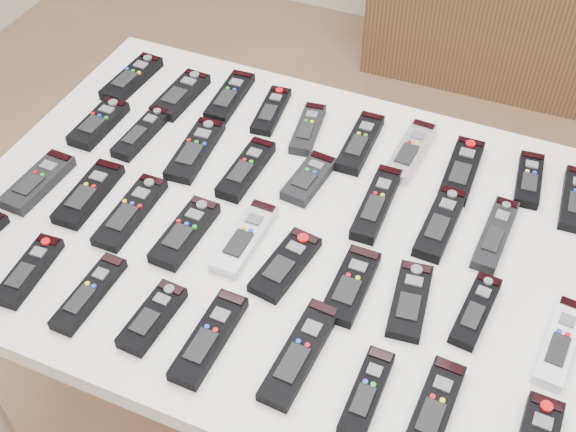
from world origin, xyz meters
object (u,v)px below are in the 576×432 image
at_px(remote_15, 377,203).
at_px(remote_27, 560,342).
at_px(remote_24, 351,285).
at_px(remote_33, 300,353).
at_px(remote_8, 529,180).
at_px(remote_10, 99,123).
at_px(remote_3, 271,111).
at_px(remote_20, 131,212).
at_px(remote_35, 434,408).
at_px(remote_26, 476,310).
at_px(remote_1, 181,95).
at_px(remote_32, 209,338).
at_px(remote_18, 38,182).
at_px(remote_11, 142,133).
at_px(remote_23, 286,265).
at_px(remote_5, 360,143).
at_px(remote_21, 185,233).
at_px(remote_30, 89,293).
at_px(table, 288,244).
at_px(remote_6, 410,151).
at_px(remote_17, 495,234).
at_px(remote_16, 440,223).
at_px(remote_31, 152,317).
at_px(remote_0, 132,78).
at_px(remote_14, 309,178).
at_px(remote_29, 29,271).
at_px(remote_34, 367,392).
at_px(remote_25, 410,300).
at_px(remote_12, 195,150).
at_px(remote_7, 462,170).
at_px(remote_13, 246,169).
at_px(remote_22, 245,238).

relative_size(remote_15, remote_27, 1.10).
distance_m(remote_24, remote_33, 0.17).
relative_size(remote_8, remote_10, 0.96).
bearing_deg(remote_3, remote_20, -113.08).
bearing_deg(remote_35, remote_26, 87.95).
distance_m(remote_1, remote_32, 0.67).
bearing_deg(remote_10, remote_18, -91.13).
relative_size(remote_10, remote_11, 0.93).
height_order(remote_11, remote_35, same).
relative_size(remote_23, remote_33, 0.79).
xyz_separation_m(remote_3, remote_5, (0.22, -0.03, 0.00)).
bearing_deg(remote_21, remote_35, -15.94).
xyz_separation_m(remote_20, remote_30, (0.04, -0.20, 0.00)).
distance_m(table, remote_33, 0.31).
relative_size(remote_6, remote_17, 1.02).
bearing_deg(remote_16, remote_31, -131.79).
height_order(remote_5, remote_24, remote_5).
bearing_deg(remote_0, remote_32, -45.30).
bearing_deg(remote_18, remote_21, 1.56).
xyz_separation_m(remote_14, remote_27, (0.52, -0.20, -0.00)).
distance_m(remote_1, remote_11, 0.15).
relative_size(remote_8, remote_29, 0.96).
distance_m(remote_32, remote_35, 0.37).
height_order(remote_6, remote_18, same).
relative_size(remote_6, remote_20, 0.97).
relative_size(table, remote_1, 7.49).
bearing_deg(remote_32, remote_15, 70.28).
height_order(remote_20, remote_34, remote_34).
xyz_separation_m(remote_10, remote_32, (0.48, -0.40, -0.00)).
xyz_separation_m(remote_26, remote_29, (-0.75, -0.23, 0.00)).
bearing_deg(remote_14, remote_33, -64.08).
relative_size(remote_3, remote_14, 1.12).
bearing_deg(remote_25, remote_21, 174.75).
relative_size(remote_8, remote_27, 0.84).
xyz_separation_m(remote_14, remote_21, (-0.16, -0.23, 0.00)).
xyz_separation_m(remote_10, remote_31, (0.37, -0.40, 0.00)).
distance_m(remote_3, remote_33, 0.64).
xyz_separation_m(remote_20, remote_29, (-0.09, -0.20, 0.00)).
xyz_separation_m(remote_12, remote_25, (0.52, -0.20, 0.00)).
height_order(remote_29, remote_35, same).
xyz_separation_m(remote_25, remote_35, (0.09, -0.18, 0.00)).
bearing_deg(remote_8, remote_31, -136.52).
distance_m(remote_5, remote_15, 0.18).
height_order(remote_5, remote_23, remote_5).
distance_m(remote_27, remote_31, 0.67).
bearing_deg(remote_30, remote_7, 48.68).
bearing_deg(remote_13, remote_24, -32.50).
height_order(remote_18, remote_21, same).
bearing_deg(remote_27, remote_33, -149.13).
relative_size(remote_14, remote_22, 0.78).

